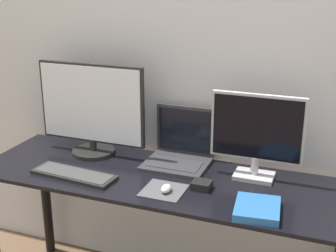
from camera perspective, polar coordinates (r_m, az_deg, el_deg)
wall_back at (r=2.38m, az=2.20°, el=8.30°), size 7.00×0.05×2.50m
desk at (r=2.27m, az=-0.93°, el=-9.14°), size 1.79×0.58×0.75m
monitor_left at (r=2.44m, az=-9.31°, el=1.96°), size 0.59×0.22×0.48m
monitor_right at (r=2.16m, az=10.77°, el=-0.91°), size 0.42×0.13×0.40m
laptop at (r=2.35m, az=1.49°, el=-2.93°), size 0.31×0.27×0.27m
keyboard at (r=2.26m, az=-11.40°, el=-5.80°), size 0.43×0.17×0.02m
mousepad at (r=2.08m, az=-0.51°, el=-7.86°), size 0.18×0.18×0.00m
mouse at (r=2.06m, az=-0.22°, el=-7.63°), size 0.04×0.07×0.03m
book at (r=1.94m, az=10.83°, el=-9.90°), size 0.20×0.23×0.03m
power_brick at (r=2.10m, az=4.13°, el=-7.20°), size 0.08×0.08×0.04m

